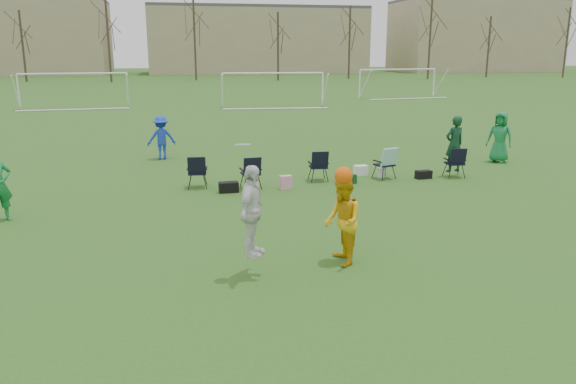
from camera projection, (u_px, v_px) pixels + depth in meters
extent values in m
plane|color=#2D561B|center=(360.00, 286.00, 9.72)|extent=(260.00, 260.00, 0.00)
imported|color=#1939BE|center=(161.00, 138.00, 20.92)|extent=(1.14, 0.78, 1.62)
imported|color=#15783B|center=(500.00, 137.00, 20.33)|extent=(1.04, 1.06, 1.84)
imported|color=silver|center=(252.00, 211.00, 9.81)|extent=(0.78, 1.04, 1.65)
imported|color=gold|center=(342.00, 221.00, 10.56)|extent=(0.67, 0.84, 1.69)
sphere|color=#E8560C|center=(344.00, 176.00, 10.34)|extent=(0.34, 0.34, 0.34)
cylinder|color=white|center=(243.00, 145.00, 9.46)|extent=(0.27, 0.27, 0.07)
imported|color=#0F3820|center=(454.00, 144.00, 17.98)|extent=(0.73, 0.55, 1.81)
cube|color=black|center=(229.00, 187.00, 16.13)|extent=(0.57, 0.33, 0.30)
cube|color=pink|center=(286.00, 182.00, 16.51)|extent=(0.39, 0.28, 0.40)
cube|color=#103D1B|center=(348.00, 179.00, 17.21)|extent=(0.50, 0.36, 0.28)
cube|color=white|center=(361.00, 170.00, 18.37)|extent=(0.44, 0.33, 0.32)
cylinder|color=silver|center=(381.00, 173.00, 18.04)|extent=(0.26, 0.26, 0.30)
cube|color=black|center=(423.00, 175.00, 17.87)|extent=(0.52, 0.31, 0.26)
cube|color=black|center=(197.00, 172.00, 16.63)|extent=(0.65, 0.65, 0.96)
cube|color=black|center=(251.00, 172.00, 16.54)|extent=(0.66, 0.66, 0.96)
cube|color=black|center=(318.00, 166.00, 17.50)|extent=(0.62, 0.62, 0.96)
cube|color=black|center=(384.00, 164.00, 17.81)|extent=(0.75, 0.75, 0.96)
cube|color=black|center=(455.00, 162.00, 18.02)|extent=(0.64, 0.64, 0.96)
cylinder|color=white|center=(19.00, 92.00, 38.87)|extent=(0.12, 0.12, 2.40)
cylinder|color=white|center=(128.00, 90.00, 40.85)|extent=(0.12, 0.12, 2.40)
cylinder|color=white|center=(73.00, 73.00, 39.57)|extent=(7.28, 0.76, 0.12)
cylinder|color=white|center=(222.00, 90.00, 40.17)|extent=(0.12, 0.12, 2.40)
cylinder|color=white|center=(323.00, 90.00, 41.06)|extent=(0.12, 0.12, 2.40)
cylinder|color=white|center=(273.00, 73.00, 40.32)|extent=(7.29, 0.63, 0.12)
cylinder|color=white|center=(360.00, 84.00, 47.43)|extent=(0.12, 0.12, 2.40)
cylinder|color=white|center=(434.00, 83.00, 49.76)|extent=(0.12, 0.12, 2.40)
cylinder|color=white|center=(398.00, 69.00, 48.30)|extent=(7.25, 1.13, 0.12)
cylinder|color=#382B21|center=(23.00, 46.00, 72.44)|extent=(0.28, 0.28, 9.00)
cylinder|color=#382B21|center=(108.00, 42.00, 71.52)|extent=(0.28, 0.28, 10.20)
cylinder|color=#382B21|center=(195.00, 38.00, 76.31)|extent=(0.28, 0.28, 11.40)
cylinder|color=#382B21|center=(278.00, 47.00, 75.84)|extent=(0.28, 0.28, 9.00)
cylinder|color=#382B21|center=(349.00, 43.00, 80.63)|extent=(0.28, 0.28, 10.20)
cylinder|color=#382B21|center=(430.00, 38.00, 79.72)|extent=(0.28, 0.28, 11.40)
cylinder|color=#382B21|center=(489.00, 47.00, 84.95)|extent=(0.28, 0.28, 9.00)
cylinder|color=#382B21|center=(567.00, 43.00, 84.04)|extent=(0.28, 0.28, 10.20)
cube|color=tan|center=(256.00, 42.00, 101.94)|extent=(38.00, 16.00, 11.00)
cube|color=tan|center=(474.00, 37.00, 109.85)|extent=(30.00, 16.00, 13.00)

